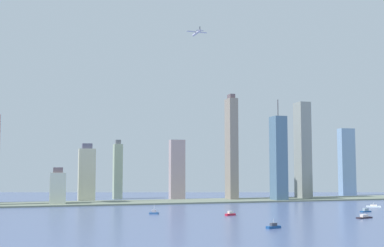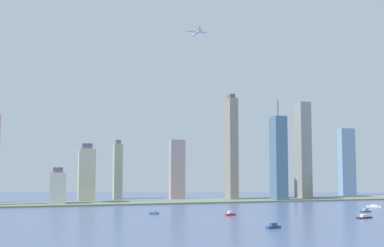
{
  "view_description": "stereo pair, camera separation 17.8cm",
  "coord_description": "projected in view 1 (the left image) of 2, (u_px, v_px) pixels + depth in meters",
  "views": [
    {
      "loc": [
        -157.82,
        -255.2,
        50.28
      ],
      "look_at": [
        46.51,
        445.73,
        112.8
      ],
      "focal_mm": 47.36,
      "sensor_mm": 36.0,
      "label": 1
    },
    {
      "loc": [
        -157.65,
        -255.24,
        50.28
      ],
      "look_at": [
        46.51,
        445.73,
        112.8
      ],
      "focal_mm": 47.36,
      "sensor_mm": 36.0,
      "label": 2
    }
  ],
  "objects": [
    {
      "name": "boat_5",
      "position": [
        273.0,
        226.0,
        413.15
      ],
      "size": [
        13.65,
        7.97,
        7.93
      ],
      "rotation": [
        0.0,
        0.0,
        0.3
      ],
      "color": "navy",
      "rests_on": "ground"
    },
    {
      "name": "boat_1",
      "position": [
        374.0,
        206.0,
        631.77
      ],
      "size": [
        17.94,
        14.67,
        6.03
      ],
      "rotation": [
        0.0,
        0.0,
        2.57
      ],
      "color": "white",
      "rests_on": "ground"
    },
    {
      "name": "airplane",
      "position": [
        197.0,
        33.0,
        780.89
      ],
      "size": [
        33.27,
        32.93,
        8.41
      ],
      "rotation": [
        0.0,
        0.0,
        1.64
      ],
      "color": "#B7B4CD"
    },
    {
      "name": "boat_3",
      "position": [
        154.0,
        213.0,
        538.48
      ],
      "size": [
        10.65,
        7.6,
        11.12
      ],
      "rotation": [
        0.0,
        0.0,
        5.87
      ],
      "color": "#264E84",
      "rests_on": "ground"
    },
    {
      "name": "skyscraper_5",
      "position": [
        87.0,
        174.0,
        736.3
      ],
      "size": [
        23.81,
        22.79,
        84.15
      ],
      "color": "beige",
      "rests_on": "ground"
    },
    {
      "name": "skyscraper_8",
      "position": [
        279.0,
        158.0,
        746.03
      ],
      "size": [
        18.64,
        23.64,
        149.99
      ],
      "color": "slate",
      "rests_on": "ground"
    },
    {
      "name": "skyscraper_11",
      "position": [
        303.0,
        150.0,
        793.77
      ],
      "size": [
        18.1,
        25.45,
        151.56
      ],
      "color": "gray",
      "rests_on": "ground"
    },
    {
      "name": "boat_2",
      "position": [
        366.0,
        211.0,
        563.31
      ],
      "size": [
        13.31,
        7.03,
        4.22
      ],
      "rotation": [
        0.0,
        0.0,
        0.17
      ],
      "color": "navy",
      "rests_on": "ground"
    },
    {
      "name": "skyscraper_3",
      "position": [
        58.0,
        188.0,
        669.64
      ],
      "size": [
        20.43,
        27.08,
        49.47
      ],
      "color": "beige",
      "rests_on": "ground"
    },
    {
      "name": "waterfront_pier",
      "position": [
        160.0,
        202.0,
        710.77
      ],
      "size": [
        909.91,
        78.54,
        2.1
      ],
      "primitive_type": "cube",
      "color": "slate",
      "rests_on": "ground"
    },
    {
      "name": "boat_6",
      "position": [
        230.0,
        214.0,
        522.22
      ],
      "size": [
        12.04,
        7.73,
        4.52
      ],
      "rotation": [
        0.0,
        0.0,
        3.48
      ],
      "color": "#B81C30",
      "rests_on": "ground"
    },
    {
      "name": "skyscraper_9",
      "position": [
        232.0,
        148.0,
        765.59
      ],
      "size": [
        13.19,
        24.13,
        160.55
      ],
      "color": "gray",
      "rests_on": "ground"
    },
    {
      "name": "boat_4",
      "position": [
        364.0,
        217.0,
        494.15
      ],
      "size": [
        18.58,
        9.67,
        3.9
      ],
      "rotation": [
        0.0,
        0.0,
        3.4
      ],
      "color": "black",
      "rests_on": "ground"
    },
    {
      "name": "skyscraper_7",
      "position": [
        118.0,
        171.0,
        793.62
      ],
      "size": [
        13.2,
        20.15,
        92.55
      ],
      "color": "#95A68A",
      "rests_on": "ground"
    },
    {
      "name": "skyscraper_0",
      "position": [
        177.0,
        170.0,
        763.82
      ],
      "size": [
        22.31,
        14.67,
        90.97
      ],
      "color": "#A38D91",
      "rests_on": "ground"
    },
    {
      "name": "skyscraper_2",
      "position": [
        347.0,
        162.0,
        894.41
      ],
      "size": [
        27.13,
        14.86,
        117.98
      ],
      "color": "#7797B7",
      "rests_on": "ground"
    }
  ]
}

